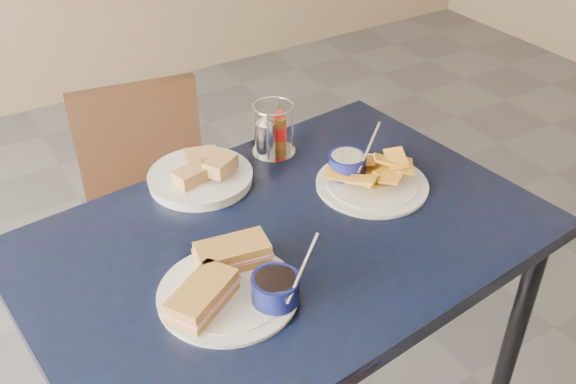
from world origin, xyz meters
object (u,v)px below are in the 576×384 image
chair_far (147,198)px  bread_basket (202,175)px  sandwich_plate (233,283)px  condiment_caddy (271,134)px  dining_table (286,260)px  plantain_plate (364,176)px

chair_far → bread_basket: bearing=-88.2°
sandwich_plate → condiment_caddy: size_ratio=2.22×
bread_basket → condiment_caddy: condiment_caddy is taller
bread_basket → dining_table: bearing=-75.6°
bread_basket → condiment_caddy: 0.21m
chair_far → bread_basket: bread_basket is taller
bread_basket → condiment_caddy: bearing=7.3°
dining_table → plantain_plate: bearing=13.9°
bread_basket → plantain_plate: bearing=-32.2°
bread_basket → sandwich_plate: bearing=-106.7°
dining_table → condiment_caddy: condiment_caddy is taller
chair_far → condiment_caddy: (0.22, -0.39, 0.35)m
dining_table → bread_basket: bearing=104.4°
chair_far → bread_basket: size_ratio=3.30×
plantain_plate → sandwich_plate: bearing=-159.3°
sandwich_plate → condiment_caddy: 0.50m
dining_table → condiment_caddy: bearing=64.7°
sandwich_plate → bread_basket: sandwich_plate is taller
dining_table → condiment_caddy: size_ratio=8.38×
sandwich_plate → condiment_caddy: bearing=51.2°
plantain_plate → condiment_caddy: bearing=116.8°
dining_table → chair_far: chair_far is taller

